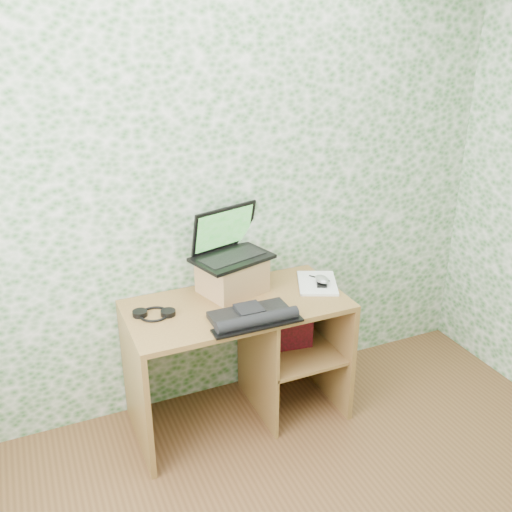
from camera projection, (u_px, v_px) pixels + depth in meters
name	position (u px, v px, depth m)	size (l,w,h in m)	color
wall_back	(215.00, 191.00, 3.14)	(3.50, 3.50, 0.00)	silver
desk	(248.00, 340.00, 3.26)	(1.20, 0.60, 0.75)	brown
riser	(232.00, 276.00, 3.19)	(0.33, 0.27, 0.20)	#9A6945
laptop	(229.00, 246.00, 3.16)	(0.48, 0.40, 0.28)	black
keyboard	(253.00, 316.00, 2.92)	(0.48, 0.24, 0.07)	black
headphones	(154.00, 314.00, 2.97)	(0.21, 0.21, 0.03)	black
notepad	(317.00, 283.00, 3.31)	(0.22, 0.31, 0.01)	white
mouse	(322.00, 281.00, 3.27)	(0.07, 0.11, 0.04)	#B0B0B2
pen	(319.00, 278.00, 3.35)	(0.01, 0.01, 0.13)	black
red_box	(291.00, 324.00, 3.30)	(0.25, 0.08, 0.30)	maroon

